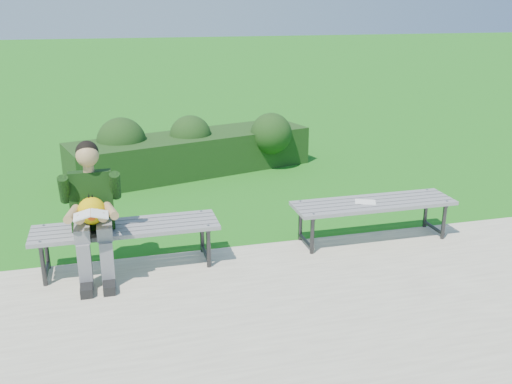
{
  "coord_description": "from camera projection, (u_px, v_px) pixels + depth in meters",
  "views": [
    {
      "loc": [
        -1.23,
        -5.57,
        2.55
      ],
      "look_at": [
        0.2,
        -0.14,
        0.68
      ],
      "focal_mm": 40.0,
      "sensor_mm": 36.0,
      "label": 1
    }
  ],
  "objects": [
    {
      "name": "ground",
      "position": [
        235.0,
        248.0,
        6.22
      ],
      "size": [
        80.0,
        80.0,
        0.0
      ],
      "color": "#217F21",
      "rests_on": "ground"
    },
    {
      "name": "walkway",
      "position": [
        282.0,
        333.0,
        4.61
      ],
      "size": [
        30.0,
        3.5,
        0.02
      ],
      "color": "beige",
      "rests_on": "ground"
    },
    {
      "name": "hedge",
      "position": [
        191.0,
        149.0,
        8.88
      ],
      "size": [
        3.9,
        1.91,
        0.94
      ],
      "color": "#103C11",
      "rests_on": "ground"
    },
    {
      "name": "bench_left",
      "position": [
        126.0,
        231.0,
        5.6
      ],
      "size": [
        1.8,
        0.5,
        0.46
      ],
      "color": "slate",
      "rests_on": "walkway"
    },
    {
      "name": "bench_right",
      "position": [
        373.0,
        206.0,
        6.28
      ],
      "size": [
        1.8,
        0.5,
        0.46
      ],
      "color": "slate",
      "rests_on": "walkway"
    },
    {
      "name": "seated_boy",
      "position": [
        92.0,
        208.0,
        5.34
      ],
      "size": [
        0.56,
        0.76,
        1.31
      ],
      "color": "gray",
      "rests_on": "walkway"
    },
    {
      "name": "paper_sheet",
      "position": [
        365.0,
        202.0,
        6.24
      ],
      "size": [
        0.27,
        0.23,
        0.01
      ],
      "color": "white",
      "rests_on": "bench_right"
    }
  ]
}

